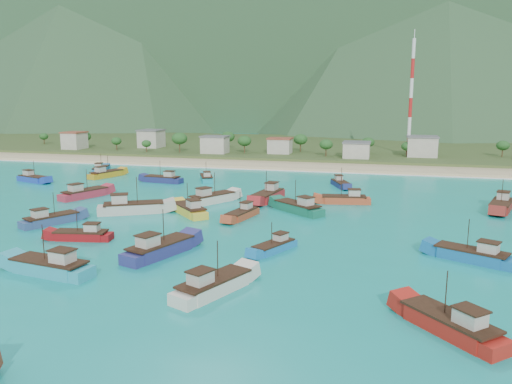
% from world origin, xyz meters
% --- Properties ---
extents(ground, '(600.00, 600.00, 0.00)m').
position_xyz_m(ground, '(0.00, 0.00, 0.00)').
color(ground, '#0C8186').
rests_on(ground, ground).
extents(beach, '(400.00, 18.00, 1.20)m').
position_xyz_m(beach, '(0.00, 79.00, 0.00)').
color(beach, beige).
rests_on(beach, ground).
extents(land, '(400.00, 110.00, 2.40)m').
position_xyz_m(land, '(0.00, 140.00, 0.00)').
color(land, '#385123').
rests_on(land, ground).
extents(surf_line, '(400.00, 2.50, 0.08)m').
position_xyz_m(surf_line, '(0.00, 69.50, 0.00)').
color(surf_line, white).
rests_on(surf_line, ground).
extents(mountains, '(1520.00, 440.00, 260.00)m').
position_xyz_m(mountains, '(-18.31, 403.81, 106.83)').
color(mountains, slate).
rests_on(mountains, ground).
extents(village, '(205.92, 28.63, 6.85)m').
position_xyz_m(village, '(10.56, 100.89, 4.64)').
color(village, beige).
rests_on(village, ground).
extents(vegetation, '(277.15, 25.26, 7.87)m').
position_xyz_m(vegetation, '(2.51, 103.46, 4.89)').
color(vegetation, '#235623').
rests_on(vegetation, ground).
extents(radio_tower, '(1.20, 1.20, 40.39)m').
position_xyz_m(radio_tower, '(38.49, 108.00, 21.79)').
color(radio_tower, red).
rests_on(radio_tower, ground).
extents(boat_1, '(10.96, 9.68, 6.70)m').
position_xyz_m(boat_1, '(14.78, 14.77, 0.83)').
color(boat_1, '#14654B').
rests_on(boat_1, ground).
extents(boat_4, '(9.46, 4.27, 5.39)m').
position_xyz_m(boat_4, '(-14.77, -12.40, 0.59)').
color(boat_4, maroon).
rests_on(boat_4, ground).
extents(boat_6, '(9.82, 9.95, 6.38)m').
position_xyz_m(boat_6, '(-4.99, 7.87, 0.77)').
color(boat_6, yellow).
rests_on(boat_6, ground).
extents(boat_7, '(7.21, 11.23, 6.41)m').
position_xyz_m(boat_7, '(12.31, -27.80, 0.77)').
color(boat_7, beige).
rests_on(boat_7, ground).
extents(boat_9, '(7.15, 11.73, 6.67)m').
position_xyz_m(boat_9, '(-33.80, 17.16, 0.82)').
color(boat_9, '#B12A3D').
rests_on(boat_9, ground).
extents(boat_10, '(10.62, 4.13, 6.12)m').
position_xyz_m(boat_10, '(-25.55, 40.38, 0.72)').
color(boat_10, navy).
rests_on(boat_10, ground).
extents(boat_12, '(5.69, 8.43, 4.83)m').
position_xyz_m(boat_12, '(15.62, -10.48, 0.49)').
color(boat_12, '#1875BB').
rests_on(boat_12, ground).
extents(boat_13, '(7.21, 10.41, 5.99)m').
position_xyz_m(boat_13, '(-25.84, -5.15, 0.70)').
color(boat_13, '#324B7D').
rests_on(boat_13, ground).
extents(boat_14, '(7.14, 12.25, 6.95)m').
position_xyz_m(boat_14, '(0.45, -16.68, 0.87)').
color(boat_14, navy).
rests_on(boat_14, ground).
extents(boat_15, '(11.82, 5.04, 6.76)m').
position_xyz_m(boat_15, '(-9.55, -27.07, 0.84)').
color(boat_15, teal).
rests_on(boat_15, ground).
extents(boat_16, '(5.36, 12.35, 7.06)m').
position_xyz_m(boat_16, '(6.44, 24.50, 0.89)').
color(boat_16, red).
rests_on(boat_16, ground).
extents(boat_17, '(6.16, 11.19, 6.34)m').
position_xyz_m(boat_17, '(-44.71, 44.35, 0.76)').
color(boat_17, '#C98F1A').
rests_on(boat_17, ground).
extents(boat_18, '(6.68, 11.92, 6.76)m').
position_xyz_m(boat_18, '(53.27, 26.70, 0.84)').
color(boat_18, maroon).
rests_on(boat_18, ground).
extents(boat_19, '(10.59, 4.60, 6.05)m').
position_xyz_m(boat_19, '(22.83, 25.62, 0.71)').
color(boat_19, '#B84625').
rests_on(boat_19, ground).
extents(boat_20, '(12.86, 9.20, 7.44)m').
position_xyz_m(boat_20, '(-16.04, 6.17, 0.96)').
color(boat_20, beige).
rests_on(boat_20, ground).
extents(boat_21, '(10.75, 7.41, 6.18)m').
position_xyz_m(boat_21, '(42.73, -8.28, 0.73)').
color(boat_21, '#1362A1').
rests_on(boat_21, ground).
extents(boat_22, '(8.66, 11.63, 6.78)m').
position_xyz_m(boat_22, '(-4.56, 19.21, 0.84)').
color(boat_22, beige).
rests_on(boat_22, ground).
extents(boat_23, '(5.82, 9.31, 5.30)m').
position_xyz_m(boat_23, '(20.09, 45.73, 0.57)').
color(boat_23, navy).
rests_on(boat_23, ground).
extents(boat_24, '(9.66, 10.07, 6.37)m').
position_xyz_m(boat_24, '(37.32, -31.54, 0.76)').
color(boat_24, '#AE1D15').
rests_on(boat_24, ground).
extents(boat_27, '(5.60, 10.29, 5.83)m').
position_xyz_m(boat_27, '(-51.47, 52.61, 0.67)').
color(boat_27, teal).
rests_on(boat_27, ground).
extents(boat_28, '(10.57, 5.99, 5.99)m').
position_xyz_m(boat_28, '(-59.26, 32.55, 0.70)').
color(boat_28, '#1C3FAF').
rests_on(boat_28, ground).
extents(boat_30, '(4.64, 9.53, 5.41)m').
position_xyz_m(boat_30, '(5.46, 7.74, 0.59)').
color(boat_30, '#B24527').
rests_on(boat_30, ground).
extents(boat_32, '(6.42, 9.62, 5.51)m').
position_xyz_m(boat_32, '(-15.34, 45.41, 0.61)').
color(boat_32, teal).
rests_on(boat_32, ground).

